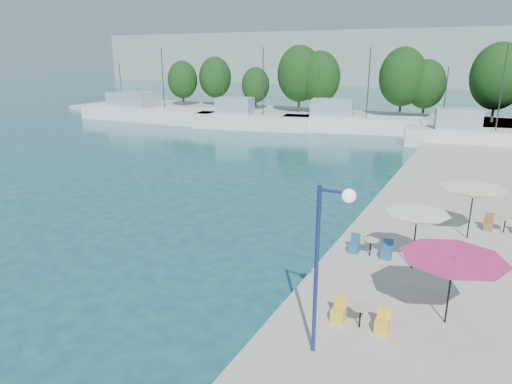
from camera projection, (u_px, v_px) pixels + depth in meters
The scene contains 21 objects.
quay_far at pixel (337, 118), 65.29m from camera, with size 90.00×16.00×0.60m, color #A9A598.
hill_west at pixel (359, 58), 151.94m from camera, with size 180.00×40.00×16.00m, color gray.
trawler_01 at pixel (149, 113), 64.57m from camera, with size 21.70×5.83×10.20m.
trawler_02 at pixel (249, 120), 57.08m from camera, with size 15.04×6.65×10.20m.
trawler_03 at pixel (348, 122), 55.05m from camera, with size 16.93×7.74×10.20m.
trawler_04 at pixel (475, 137), 45.39m from camera, with size 14.53×6.07×10.20m.
tree_01 at pixel (183, 80), 77.11m from camera, with size 5.01×5.01×7.41m.
tree_02 at pixel (215, 77), 77.23m from camera, with size 5.46×5.46×8.08m.
tree_03 at pixel (255, 85), 71.85m from camera, with size 4.40×4.40×6.52m.
tree_04 at pixel (300, 74), 67.53m from camera, with size 6.59×6.59×9.75m.
tree_05 at pixel (320, 77), 66.56m from camera, with size 6.04×6.04×8.94m.
tree_06 at pixel (403, 77), 62.06m from camera, with size 6.36×6.36×9.41m.
tree_07 at pixel (426, 84), 61.79m from camera, with size 5.27×5.27×7.80m.
tree_08 at pixel (498, 76), 57.16m from camera, with size 6.69×6.69×9.90m.
umbrella_pink at pixel (453, 265), 14.12m from camera, with size 3.26×3.26×2.27m.
umbrella_white at pixel (417, 219), 17.85m from camera, with size 2.50×2.50×2.36m.
umbrella_cream at pixel (473, 193), 20.86m from camera, with size 2.91×2.91×2.46m.
cafe_table_01 at pixel (360, 319), 14.36m from camera, with size 1.82×0.70×0.76m.
cafe_table_02 at pixel (370, 249), 19.51m from camera, with size 1.82×0.70×0.76m.
cafe_table_03 at pixel (504, 227), 22.06m from camera, with size 1.82×0.70×0.76m.
street_lamp at pixel (329, 242), 12.14m from camera, with size 1.04×0.36×5.03m.
Camera 1 is at (11.59, 3.32, 8.85)m, focal length 32.00 mm.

